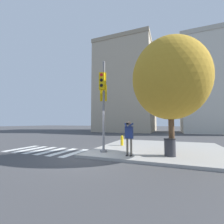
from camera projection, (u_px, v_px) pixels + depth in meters
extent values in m
plane|color=#424244|center=(88.00, 157.00, 8.00)|extent=(160.00, 160.00, 0.00)
cube|color=#9E9B96|center=(160.00, 149.00, 9.99)|extent=(8.00, 8.00, 0.14)
cube|color=silver|center=(75.00, 153.00, 8.93)|extent=(0.43, 2.58, 0.01)
cube|color=silver|center=(63.00, 152.00, 9.25)|extent=(0.43, 2.58, 0.01)
cube|color=silver|center=(52.00, 151.00, 9.58)|extent=(0.43, 2.58, 0.01)
cube|color=silver|center=(41.00, 150.00, 9.90)|extent=(0.43, 2.58, 0.01)
cube|color=silver|center=(31.00, 149.00, 10.22)|extent=(0.43, 2.58, 0.01)
cube|color=silver|center=(22.00, 148.00, 10.54)|extent=(0.43, 2.58, 0.01)
cylinder|color=slate|center=(104.00, 151.00, 8.53)|extent=(0.41, 0.41, 0.12)
cylinder|color=slate|center=(104.00, 106.00, 8.72)|extent=(0.14, 0.14, 5.09)
sphere|color=slate|center=(104.00, 62.00, 8.91)|extent=(0.15, 0.15, 0.15)
cylinder|color=slate|center=(104.00, 92.00, 8.99)|extent=(0.18, 0.28, 0.05)
cube|color=#E5B70C|center=(103.00, 93.00, 9.25)|extent=(0.38, 0.35, 0.90)
cube|color=#E5B70C|center=(103.00, 93.00, 9.12)|extent=(0.38, 0.22, 1.02)
cylinder|color=red|center=(103.00, 89.00, 9.40)|extent=(0.16, 0.11, 0.17)
cylinder|color=black|center=(103.00, 94.00, 9.38)|extent=(0.16, 0.11, 0.17)
cylinder|color=black|center=(103.00, 99.00, 9.36)|extent=(0.16, 0.11, 0.17)
cylinder|color=slate|center=(103.00, 82.00, 8.61)|extent=(0.11, 0.29, 0.05)
cube|color=#E5B70C|center=(102.00, 81.00, 8.35)|extent=(0.34, 0.30, 0.90)
cube|color=#E5B70C|center=(103.00, 81.00, 8.48)|extent=(0.42, 0.11, 1.02)
cylinder|color=red|center=(101.00, 75.00, 8.24)|extent=(0.17, 0.06, 0.17)
cylinder|color=black|center=(101.00, 80.00, 8.21)|extent=(0.17, 0.06, 0.17)
cylinder|color=black|center=(101.00, 85.00, 8.19)|extent=(0.17, 0.06, 0.17)
cube|color=black|center=(127.00, 155.00, 7.55)|extent=(0.09, 0.24, 0.05)
cube|color=black|center=(131.00, 155.00, 7.48)|extent=(0.09, 0.24, 0.05)
cylinder|color=#6B6051|center=(127.00, 147.00, 7.64)|extent=(0.11, 0.11, 0.86)
cylinder|color=#6B6051|center=(131.00, 147.00, 7.57)|extent=(0.11, 0.11, 0.86)
cube|color=navy|center=(129.00, 132.00, 7.66)|extent=(0.40, 0.22, 0.61)
sphere|color=tan|center=(129.00, 123.00, 7.69)|extent=(0.20, 0.20, 0.20)
cube|color=black|center=(127.00, 124.00, 7.40)|extent=(0.12, 0.10, 0.09)
cylinder|color=black|center=(127.00, 124.00, 7.34)|extent=(0.06, 0.08, 0.06)
cylinder|color=navy|center=(126.00, 125.00, 7.60)|extent=(0.23, 0.35, 0.22)
cylinder|color=navy|center=(131.00, 125.00, 7.50)|extent=(0.23, 0.35, 0.22)
cylinder|color=brown|center=(171.00, 130.00, 7.73)|extent=(0.29, 0.29, 2.61)
ellipsoid|color=#BC8E28|center=(170.00, 79.00, 7.92)|extent=(3.94, 3.94, 4.34)
cylinder|color=yellow|center=(122.00, 141.00, 11.04)|extent=(0.22, 0.22, 0.57)
sphere|color=yellow|center=(122.00, 137.00, 11.07)|extent=(0.19, 0.19, 0.19)
cylinder|color=yellow|center=(121.00, 141.00, 10.92)|extent=(0.10, 0.06, 0.10)
cylinder|color=#2D2D33|center=(170.00, 148.00, 7.48)|extent=(0.54, 0.54, 0.83)
cylinder|color=black|center=(170.00, 139.00, 7.51)|extent=(0.57, 0.57, 0.04)
cube|color=tan|center=(127.00, 90.00, 33.83)|extent=(11.47, 12.35, 18.27)
cube|color=gray|center=(127.00, 50.00, 34.52)|extent=(11.67, 12.55, 0.80)
cube|color=beige|center=(219.00, 86.00, 27.07)|extent=(12.78, 8.85, 16.87)
cube|color=#B2AD9E|center=(217.00, 39.00, 27.72)|extent=(12.98, 9.05, 0.80)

